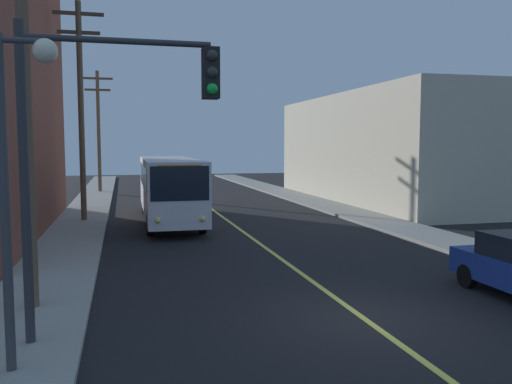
{
  "coord_description": "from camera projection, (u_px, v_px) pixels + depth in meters",
  "views": [
    {
      "loc": [
        -5.18,
        -10.63,
        3.89
      ],
      "look_at": [
        0.0,
        9.91,
        2.0
      ],
      "focal_mm": 37.12,
      "sensor_mm": 36.0,
      "label": 1
    }
  ],
  "objects": [
    {
      "name": "city_bus",
      "position": [
        169.0,
        186.0,
        26.94
      ],
      "size": [
        2.66,
        12.18,
        3.2
      ],
      "color": "silver",
      "rests_on": "ground"
    },
    {
      "name": "building_right_warehouse",
      "position": [
        412.0,
        149.0,
        37.03
      ],
      "size": [
        12.0,
        21.68,
        7.25
      ],
      "color": "beige",
      "rests_on": "ground"
    },
    {
      "name": "utility_pole_far",
      "position": [
        98.0,
        125.0,
        42.43
      ],
      "size": [
        2.4,
        0.28,
        9.62
      ],
      "color": "brown",
      "rests_on": "sidewalk_left"
    },
    {
      "name": "traffic_signal_left_corner",
      "position": [
        109.0,
        123.0,
        10.06
      ],
      "size": [
        3.75,
        0.48,
        6.0
      ],
      "color": "#2D2D33",
      "rests_on": "sidewalk_left"
    },
    {
      "name": "ground_plane",
      "position": [
        364.0,
        319.0,
        11.87
      ],
      "size": [
        120.0,
        120.0,
        0.0
      ],
      "primitive_type": "plane",
      "color": "black"
    },
    {
      "name": "sidewalk_left",
      "position": [
        68.0,
        247.0,
        19.76
      ],
      "size": [
        2.5,
        90.0,
        0.15
      ],
      "primitive_type": "cube",
      "color": "gray",
      "rests_on": "ground"
    },
    {
      "name": "lane_stripe_center",
      "position": [
        231.0,
        223.0,
        26.35
      ],
      "size": [
        0.16,
        60.0,
        0.01
      ],
      "primitive_type": "cube",
      "color": "#D8CC4C",
      "rests_on": "ground"
    },
    {
      "name": "sidewalk_right",
      "position": [
        415.0,
        232.0,
        23.28
      ],
      "size": [
        2.5,
        90.0,
        0.15
      ],
      "primitive_type": "cube",
      "color": "gray",
      "rests_on": "ground"
    },
    {
      "name": "utility_pole_near",
      "position": [
        25.0,
        85.0,
        11.84
      ],
      "size": [
        2.4,
        0.28,
        9.17
      ],
      "color": "brown",
      "rests_on": "sidewalk_left"
    },
    {
      "name": "street_lamp_left",
      "position": [
        18.0,
        154.0,
        8.55
      ],
      "size": [
        0.98,
        0.4,
        5.5
      ],
      "color": "#38383D",
      "rests_on": "sidewalk_left"
    },
    {
      "name": "utility_pole_mid",
      "position": [
        81.0,
        102.0,
        25.96
      ],
      "size": [
        2.4,
        0.28,
        10.68
      ],
      "color": "brown",
      "rests_on": "sidewalk_left"
    }
  ]
}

